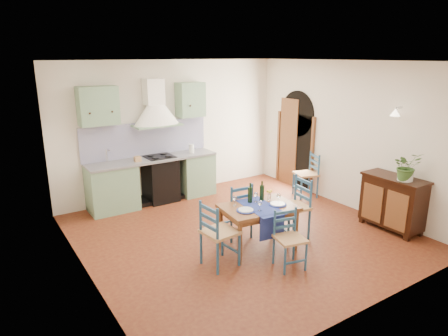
{
  "coord_description": "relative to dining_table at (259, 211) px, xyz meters",
  "views": [
    {
      "loc": [
        -3.6,
        -5.0,
        2.9
      ],
      "look_at": [
        -0.14,
        0.3,
        1.09
      ],
      "focal_mm": 32.0,
      "sensor_mm": 36.0,
      "label": 1
    }
  ],
  "objects": [
    {
      "name": "chair_far",
      "position": [
        -0.04,
        0.53,
        -0.14
      ],
      "size": [
        0.47,
        0.47,
        0.94
      ],
      "color": "navy",
      "rests_on": "ground"
    },
    {
      "name": "chair_right",
      "position": [
        0.74,
        0.03,
        -0.1
      ],
      "size": [
        0.52,
        0.52,
        1.0
      ],
      "color": "navy",
      "rests_on": "ground"
    },
    {
      "name": "right_wall",
      "position": [
        2.59,
        0.87,
        0.71
      ],
      "size": [
        0.26,
        5.0,
        2.8
      ],
      "color": "beige",
      "rests_on": "ground"
    },
    {
      "name": "potted_plant",
      "position": [
        2.31,
        -0.86,
        0.55
      ],
      "size": [
        0.53,
        0.5,
        0.47
      ],
      "primitive_type": "imported",
      "rotation": [
        0.0,
        0.0,
        -0.39
      ],
      "color": "#345824",
      "rests_on": "sideboard"
    },
    {
      "name": "floor",
      "position": [
        0.09,
        0.59,
        -0.62
      ],
      "size": [
        5.0,
        5.0,
        0.0
      ],
      "primitive_type": "plane",
      "color": "#46150F",
      "rests_on": "ground"
    },
    {
      "name": "ceiling",
      "position": [
        0.09,
        0.59,
        2.18
      ],
      "size": [
        5.0,
        5.0,
        0.01
      ],
      "primitive_type": "cube",
      "color": "white",
      "rests_on": "back_wall"
    },
    {
      "name": "sideboard",
      "position": [
        2.35,
        -0.66,
        -0.11
      ],
      "size": [
        0.5,
        1.05,
        0.94
      ],
      "color": "black",
      "rests_on": "ground"
    },
    {
      "name": "chair_spare",
      "position": [
        2.32,
        1.33,
        -0.14
      ],
      "size": [
        0.54,
        0.54,
        0.93
      ],
      "color": "navy",
      "rests_on": "ground"
    },
    {
      "name": "back_wall",
      "position": [
        -0.38,
        2.88,
        0.43
      ],
      "size": [
        5.0,
        0.96,
        2.8
      ],
      "color": "beige",
      "rests_on": "ground"
    },
    {
      "name": "left_wall",
      "position": [
        -2.41,
        0.59,
        0.78
      ],
      "size": [
        0.04,
        5.0,
        2.8
      ],
      "primitive_type": "cube",
      "color": "beige",
      "rests_on": "ground"
    },
    {
      "name": "dining_table",
      "position": [
        0.0,
        0.0,
        0.0
      ],
      "size": [
        1.18,
        0.91,
        1.02
      ],
      "color": "brown",
      "rests_on": "ground"
    },
    {
      "name": "chair_left",
      "position": [
        -0.79,
        -0.1,
        -0.12
      ],
      "size": [
        0.49,
        0.49,
        0.96
      ],
      "color": "navy",
      "rests_on": "ground"
    },
    {
      "name": "chair_near",
      "position": [
        0.03,
        -0.65,
        -0.2
      ],
      "size": [
        0.46,
        0.46,
        0.82
      ],
      "color": "navy",
      "rests_on": "ground"
    }
  ]
}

